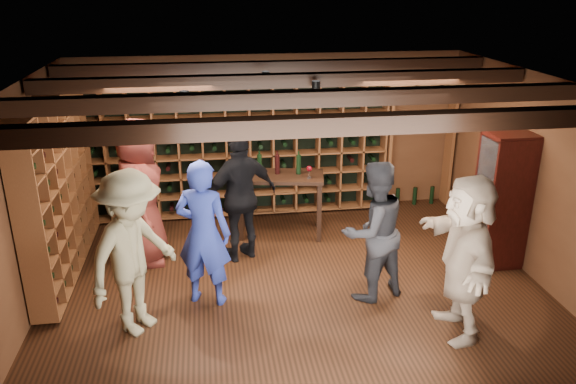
{
  "coord_description": "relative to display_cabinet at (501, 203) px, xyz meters",
  "views": [
    {
      "loc": [
        -0.98,
        -6.02,
        3.55
      ],
      "look_at": [
        -0.06,
        0.2,
        1.16
      ],
      "focal_mm": 35.0,
      "sensor_mm": 36.0,
      "label": 1
    }
  ],
  "objects": [
    {
      "name": "ground",
      "position": [
        -2.71,
        -0.2,
        -0.86
      ],
      "size": [
        6.0,
        6.0,
        0.0
      ],
      "primitive_type": "plane",
      "color": "#331A0E",
      "rests_on": "ground"
    },
    {
      "name": "room_shell",
      "position": [
        -2.71,
        -0.15,
        1.56
      ],
      "size": [
        6.0,
        6.0,
        6.0
      ],
      "color": "brown",
      "rests_on": "ground"
    },
    {
      "name": "wine_rack_back",
      "position": [
        -3.24,
        2.13,
        0.29
      ],
      "size": [
        4.65,
        0.3,
        2.2
      ],
      "color": "brown",
      "rests_on": "ground"
    },
    {
      "name": "wine_rack_left",
      "position": [
        -5.54,
        0.62,
        0.29
      ],
      "size": [
        0.3,
        2.65,
        2.2
      ],
      "color": "brown",
      "rests_on": "ground"
    },
    {
      "name": "crate_shelf",
      "position": [
        -0.31,
        2.12,
        0.71
      ],
      "size": [
        1.2,
        0.32,
        2.07
      ],
      "color": "brown",
      "rests_on": "ground"
    },
    {
      "name": "display_cabinet",
      "position": [
        0.0,
        0.0,
        0.0
      ],
      "size": [
        0.55,
        0.5,
        1.75
      ],
      "color": "#380E0B",
      "rests_on": "ground"
    },
    {
      "name": "man_blue_shirt",
      "position": [
        -3.8,
        -0.41,
        0.01
      ],
      "size": [
        0.73,
        0.6,
        1.73
      ],
      "primitive_type": "imported",
      "rotation": [
        0.0,
        0.0,
        2.81
      ],
      "color": "navy",
      "rests_on": "ground"
    },
    {
      "name": "man_grey_suit",
      "position": [
        -1.87,
        -0.57,
        -0.02
      ],
      "size": [
        0.99,
        0.88,
        1.68
      ],
      "primitive_type": "imported",
      "rotation": [
        0.0,
        0.0,
        3.5
      ],
      "color": "black",
      "rests_on": "ground"
    },
    {
      "name": "guest_red_floral",
      "position": [
        -4.59,
        0.71,
        0.12
      ],
      "size": [
        0.64,
        0.97,
        1.95
      ],
      "primitive_type": "imported",
      "rotation": [
        0.0,
        0.0,
        1.59
      ],
      "color": "maroon",
      "rests_on": "ground"
    },
    {
      "name": "guest_woman_black",
      "position": [
        -3.3,
        0.63,
        0.03
      ],
      "size": [
        1.12,
        0.83,
        1.77
      ],
      "primitive_type": "imported",
      "rotation": [
        0.0,
        0.0,
        3.58
      ],
      "color": "black",
      "rests_on": "ground"
    },
    {
      "name": "guest_khaki",
      "position": [
        -4.52,
        -0.86,
        0.04
      ],
      "size": [
        1.24,
        1.33,
        1.8
      ],
      "primitive_type": "imported",
      "rotation": [
        0.0,
        0.0,
        0.92
      ],
      "color": "gray",
      "rests_on": "ground"
    },
    {
      "name": "guest_beige",
      "position": [
        -1.15,
        -1.4,
        0.03
      ],
      "size": [
        0.66,
        1.68,
        1.77
      ],
      "primitive_type": "imported",
      "rotation": [
        0.0,
        0.0,
        4.63
      ],
      "color": "tan",
      "rests_on": "ground"
    },
    {
      "name": "tasting_table",
      "position": [
        -2.69,
        1.31,
        -0.05
      ],
      "size": [
        1.31,
        0.83,
        1.2
      ],
      "rotation": [
        0.0,
        0.0,
        -0.18
      ],
      "color": "black",
      "rests_on": "ground"
    }
  ]
}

